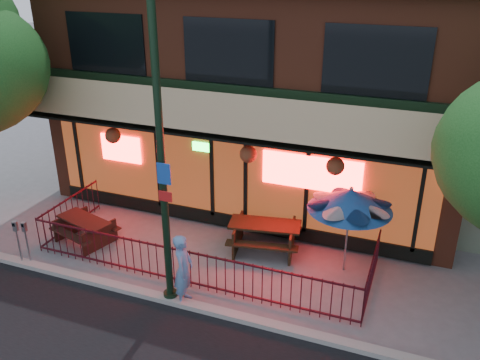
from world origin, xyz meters
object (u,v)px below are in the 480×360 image
object	(u,v)px
picnic_table_right	(265,232)
pedestrian	(184,270)
street_light	(162,173)
picnic_table_left	(85,227)
parking_meter_far	(17,236)
parking_meter_near	(26,236)
patio_umbrella	(350,200)

from	to	relation	value
picnic_table_right	pedestrian	distance (m)	2.94
street_light	picnic_table_left	world-z (taller)	street_light
picnic_table_right	pedestrian	xyz separation A→B (m)	(-0.98, -2.75, 0.33)
picnic_table_right	parking_meter_far	size ratio (longest dim) A/B	1.69
parking_meter_far	picnic_table_left	bearing A→B (deg)	62.89
picnic_table_right	pedestrian	world-z (taller)	pedestrian
picnic_table_left	picnic_table_right	xyz separation A→B (m)	(4.72, 1.32, 0.08)
parking_meter_far	parking_meter_near	bearing A→B (deg)	21.80
picnic_table_left	pedestrian	bearing A→B (deg)	-20.93
parking_meter_far	pedestrian	bearing A→B (deg)	1.64
street_light	pedestrian	world-z (taller)	street_light
street_light	patio_umbrella	bearing A→B (deg)	36.93
parking_meter_near	pedestrian	bearing A→B (deg)	0.66
picnic_table_left	parking_meter_near	size ratio (longest dim) A/B	1.52
street_light	parking_meter_near	xyz separation A→B (m)	(-4.00, 0.00, -2.33)
street_light	picnic_table_right	xyz separation A→B (m)	(1.31, 2.80, -2.63)
patio_umbrella	pedestrian	world-z (taller)	patio_umbrella
picnic_table_right	parking_meter_near	bearing A→B (deg)	-152.22
picnic_table_left	parking_meter_near	xyz separation A→B (m)	(-0.60, -1.48, 0.38)
parking_meter_near	street_light	bearing A→B (deg)	-0.04
picnic_table_left	picnic_table_right	distance (m)	4.90
parking_meter_far	street_light	bearing A→B (deg)	1.05
picnic_table_right	patio_umbrella	bearing A→B (deg)	-5.30
parking_meter_far	picnic_table_right	bearing A→B (deg)	27.58
pedestrian	picnic_table_right	bearing A→B (deg)	-31.62
parking_meter_near	parking_meter_far	size ratio (longest dim) A/B	0.98
picnic_table_right	patio_umbrella	world-z (taller)	patio_umbrella
street_light	picnic_table_left	distance (m)	4.59
picnic_table_right	pedestrian	bearing A→B (deg)	-109.54
patio_umbrella	parking_meter_far	bearing A→B (deg)	-160.73
street_light	pedestrian	distance (m)	2.32
street_light	patio_umbrella	xyz separation A→B (m)	(3.46, 2.60, -1.20)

